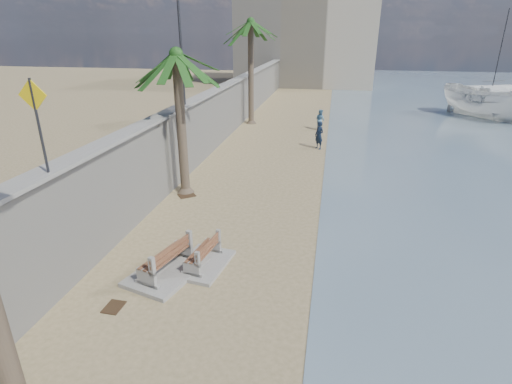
{
  "coord_description": "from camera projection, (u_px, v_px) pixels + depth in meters",
  "views": [
    {
      "loc": [
        2.21,
        -7.2,
        7.06
      ],
      "look_at": [
        -0.5,
        7.0,
        1.2
      ],
      "focal_mm": 28.0,
      "sensor_mm": 36.0,
      "label": 1
    }
  ],
  "objects": [
    {
      "name": "palm_mid",
      "position": [
        176.0,
        56.0,
        16.48
      ],
      "size": [
        5.0,
        5.0,
        7.06
      ],
      "color": "brown",
      "rests_on": "ground_plane"
    },
    {
      "name": "pedestrian_sign",
      "position": [
        36.0,
        113.0,
        9.88
      ],
      "size": [
        0.78,
        0.07,
        2.4
      ],
      "color": "#2D2D33",
      "rests_on": "wall_cap"
    },
    {
      "name": "wall_cap",
      "position": [
        224.0,
        86.0,
        27.36
      ],
      "size": [
        0.8,
        70.0,
        0.12
      ],
      "primitive_type": "cube",
      "color": "gray",
      "rests_on": "seawall"
    },
    {
      "name": "person_a",
      "position": [
        319.0,
        133.0,
        25.28
      ],
      "size": [
        0.87,
        0.86,
        2.03
      ],
      "primitive_type": "imported",
      "rotation": [
        0.0,
        0.0,
        -0.75
      ],
      "color": "#121E32",
      "rests_on": "ground_plane"
    },
    {
      "name": "sailboat_west",
      "position": [
        492.0,
        88.0,
        50.25
      ],
      "size": [
        6.34,
        3.54,
        9.61
      ],
      "color": "silver",
      "rests_on": "bay_water"
    },
    {
      "name": "person_b",
      "position": [
        320.0,
        119.0,
        30.27
      ],
      "size": [
        1.04,
        1.04,
        1.72
      ],
      "primitive_type": "imported",
      "rotation": [
        0.0,
        0.0,
        2.36
      ],
      "color": "teal",
      "rests_on": "ground_plane"
    },
    {
      "name": "yacht_far",
      "position": [
        491.0,
        98.0,
        42.8
      ],
      "size": [
        3.75,
        9.39,
        1.5
      ],
      "primitive_type": null,
      "rotation": [
        0.0,
        0.0,
        1.44
      ],
      "color": "silver",
      "rests_on": "bay_water"
    },
    {
      "name": "bench_far",
      "position": [
        166.0,
        261.0,
        12.32
      ],
      "size": [
        2.31,
        2.85,
        1.04
      ],
      "color": "gray",
      "rests_on": "ground_plane"
    },
    {
      "name": "streetlight",
      "position": [
        181.0,
        40.0,
        18.9
      ],
      "size": [
        0.28,
        0.28,
        5.12
      ],
      "color": "#2D2D33",
      "rests_on": "wall_cap"
    },
    {
      "name": "end_building",
      "position": [
        307.0,
        31.0,
        54.64
      ],
      "size": [
        18.0,
        12.0,
        14.0
      ],
      "primitive_type": "cube",
      "color": "#B7AA93",
      "rests_on": "ground_plane"
    },
    {
      "name": "bench_near",
      "position": [
        203.0,
        255.0,
        12.78
      ],
      "size": [
        1.72,
        2.28,
        0.87
      ],
      "color": "gray",
      "rests_on": "ground_plane"
    },
    {
      "name": "debris_b",
      "position": [
        114.0,
        307.0,
        10.95
      ],
      "size": [
        0.49,
        0.61,
        0.03
      ],
      "primitive_type": "cube",
      "rotation": [
        0.0,
        0.0,
        1.54
      ],
      "color": "#382616",
      "rests_on": "ground_plane"
    },
    {
      "name": "palm_back",
      "position": [
        251.0,
        23.0,
        29.85
      ],
      "size": [
        5.0,
        5.0,
        8.58
      ],
      "color": "brown",
      "rests_on": "ground_plane"
    },
    {
      "name": "boat_cruiser",
      "position": [
        488.0,
        101.0,
        33.98
      ],
      "size": [
        4.6,
        4.62,
        3.79
      ],
      "primitive_type": "imported",
      "rotation": [
        0.0,
        0.0,
        0.7
      ],
      "color": "silver",
      "rests_on": "bay_water"
    },
    {
      "name": "ground_plane",
      "position": [
        222.0,
        347.0,
        9.59
      ],
      "size": [
        140.0,
        140.0,
        0.0
      ],
      "primitive_type": "plane",
      "color": "#96825C"
    },
    {
      "name": "seawall",
      "position": [
        225.0,
        112.0,
        28.04
      ],
      "size": [
        0.45,
        70.0,
        3.5
      ],
      "primitive_type": "cube",
      "color": "gray",
      "rests_on": "ground_plane"
    },
    {
      "name": "debris_c",
      "position": [
        187.0,
        195.0,
        18.37
      ],
      "size": [
        0.94,
        0.92,
        0.03
      ],
      "primitive_type": "cube",
      "rotation": [
        0.0,
        0.0,
        3.8
      ],
      "color": "#382616",
      "rests_on": "ground_plane"
    }
  ]
}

